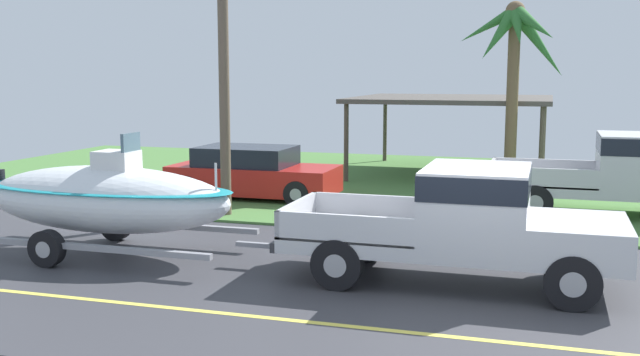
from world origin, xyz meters
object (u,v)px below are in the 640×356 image
object	(u,v)px
boat_on_trailer	(105,198)
carport_awning	(453,100)
parked_sedan_far	(252,173)
parked_pickup_background	(636,172)
palm_tree_mid	(516,45)
utility_pole	(223,46)
pickup_truck_towing	(473,220)

from	to	relation	value
boat_on_trailer	carport_awning	bearing A→B (deg)	69.61
parked_sedan_far	parked_pickup_background	bearing A→B (deg)	0.77
parked_pickup_background	palm_tree_mid	size ratio (longest dim) A/B	1.15
carport_awning	utility_pole	distance (m)	9.68
pickup_truck_towing	boat_on_trailer	world-z (taller)	boat_on_trailer
parked_pickup_background	boat_on_trailer	bearing A→B (deg)	-145.62
utility_pole	boat_on_trailer	bearing A→B (deg)	-98.63
utility_pole	pickup_truck_towing	bearing A→B (deg)	-33.40
parked_sedan_far	carport_awning	bearing A→B (deg)	54.12
pickup_truck_towing	parked_pickup_background	distance (m)	7.23
carport_awning	palm_tree_mid	xyz separation A→B (m)	(2.06, -3.24, 1.63)
pickup_truck_towing	parked_sedan_far	xyz separation A→B (m)	(-6.38, 6.45, -0.37)
parked_sedan_far	utility_pole	distance (m)	4.09
boat_on_trailer	palm_tree_mid	world-z (taller)	palm_tree_mid
pickup_truck_towing	carport_awning	distance (m)	12.83
utility_pole	palm_tree_mid	bearing A→B (deg)	41.32
parked_pickup_background	palm_tree_mid	xyz separation A→B (m)	(-2.87, 2.79, 2.98)
parked_pickup_background	carport_awning	size ratio (longest dim) A/B	0.98
parked_sedan_far	palm_tree_mid	distance (m)	7.89
pickup_truck_towing	parked_pickup_background	bearing A→B (deg)	65.48
palm_tree_mid	parked_sedan_far	bearing A→B (deg)	-155.89
palm_tree_mid	utility_pole	world-z (taller)	utility_pole
parked_pickup_background	carport_awning	xyz separation A→B (m)	(-4.93, 6.03, 1.35)
carport_awning	boat_on_trailer	bearing A→B (deg)	-110.39
parked_pickup_background	utility_pole	size ratio (longest dim) A/B	0.80
utility_pole	parked_sedan_far	bearing A→B (deg)	98.44
boat_on_trailer	palm_tree_mid	distance (m)	11.93
boat_on_trailer	parked_sedan_far	world-z (taller)	boat_on_trailer
parked_sedan_far	palm_tree_mid	size ratio (longest dim) A/B	0.84
boat_on_trailer	parked_pickup_background	bearing A→B (deg)	34.38
pickup_truck_towing	palm_tree_mid	size ratio (longest dim) A/B	1.05
parked_pickup_background	parked_sedan_far	size ratio (longest dim) A/B	1.38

